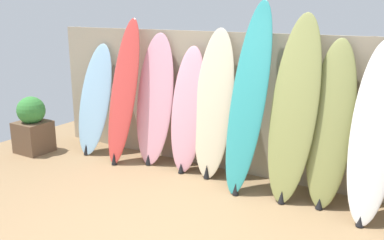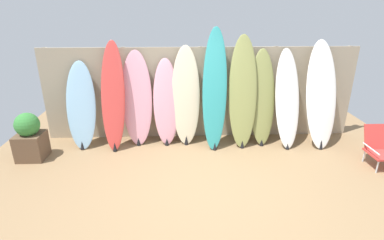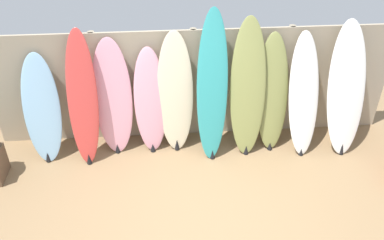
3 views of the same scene
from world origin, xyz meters
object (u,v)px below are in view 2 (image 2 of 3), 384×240
Objects in this scene: surfboard_red_1 at (113,97)px; surfboard_pink_2 at (137,99)px; surfboard_teal_5 at (215,90)px; beach_chair at (381,146)px; surfboard_skyblue_0 at (81,106)px; surfboard_pink_3 at (166,103)px; surfboard_olive_6 at (243,93)px; planter_box at (30,137)px; surfboard_white_9 at (321,95)px; surfboard_cream_4 at (186,97)px; surfboard_white_8 at (287,99)px; surfboard_olive_7 at (262,98)px.

surfboard_red_1 is 1.11× the size of surfboard_pink_2.
surfboard_teal_5 reaches higher than beach_chair.
surfboard_red_1 reaches higher than surfboard_skyblue_0.
surfboard_pink_3 is 0.79× the size of surfboard_olive_6.
planter_box is at bearing -172.65° from surfboard_olive_6.
surfboard_white_9 is at bearing -3.00° from surfboard_pink_3.
surfboard_red_1 reaches higher than beach_chair.
surfboard_skyblue_0 is at bearing -178.13° from surfboard_cream_4.
surfboard_cream_4 reaches higher than beach_chair.
surfboard_pink_2 is 2.11× the size of planter_box.
surfboard_cream_4 reaches higher than surfboard_skyblue_0.
surfboard_white_9 is at bearing -1.17° from surfboard_skyblue_0.
surfboard_red_1 is at bearing -179.17° from surfboard_olive_6.
surfboard_olive_6 reaches higher than surfboard_pink_2.
surfboard_white_8 is at bearing -1.14° from surfboard_skyblue_0.
surfboard_white_9 is at bearing 4.81° from planter_box.
surfboard_red_1 is 1.01× the size of surfboard_white_9.
surfboard_olive_6 is 1.14× the size of surfboard_olive_7.
surfboard_red_1 reaches higher than planter_box.
surfboard_white_8 is at bearing 0.06° from surfboard_red_1.
surfboard_teal_5 is at bearing 171.42° from beach_chair.
surfboard_cream_4 reaches higher than surfboard_pink_2.
surfboard_olive_7 is 1.08m from surfboard_white_9.
surfboard_skyblue_0 is at bearing 172.71° from surfboard_red_1.
surfboard_pink_3 reaches higher than planter_box.
surfboard_red_1 is 3.84m from surfboard_white_9.
surfboard_pink_3 is at bearing 2.20° from surfboard_skyblue_0.
surfboard_red_1 is 4.69m from beach_chair.
surfboard_olive_6 is (0.53, 0.03, -0.07)m from surfboard_teal_5.
surfboard_teal_5 reaches higher than surfboard_red_1.
beach_chair is at bearing -11.02° from surfboard_red_1.
surfboard_cream_4 is 2.52m from surfboard_white_9.
planter_box is at bearing -175.19° from surfboard_white_9.
surfboard_pink_3 is at bearing 177.00° from surfboard_white_9.
surfboard_olive_6 reaches higher than planter_box.
surfboard_cream_4 is 0.95× the size of surfboard_white_9.
surfboard_skyblue_0 is 0.85× the size of surfboard_cream_4.
surfboard_olive_7 reaches higher than surfboard_pink_3.
surfboard_pink_2 is at bearing 177.13° from surfboard_white_9.
surfboard_pink_3 is 2.44m from planter_box.
surfboard_white_8 is (0.84, -0.03, -0.12)m from surfboard_olive_6.
planter_box is (-1.39, -0.45, -0.57)m from surfboard_red_1.
surfboard_red_1 is at bearing -179.92° from surfboard_teal_5.
surfboard_red_1 is 1.85m from surfboard_teal_5.
surfboard_olive_6 is at bearing -171.47° from surfboard_olive_7.
surfboard_olive_7 reaches higher than surfboard_pink_2.
surfboard_pink_2 is 0.99× the size of surfboard_olive_7.
surfboard_teal_5 is 0.94m from surfboard_olive_7.
surfboard_olive_7 reaches higher than planter_box.
planter_box is at bearing -165.80° from surfboard_pink_3.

